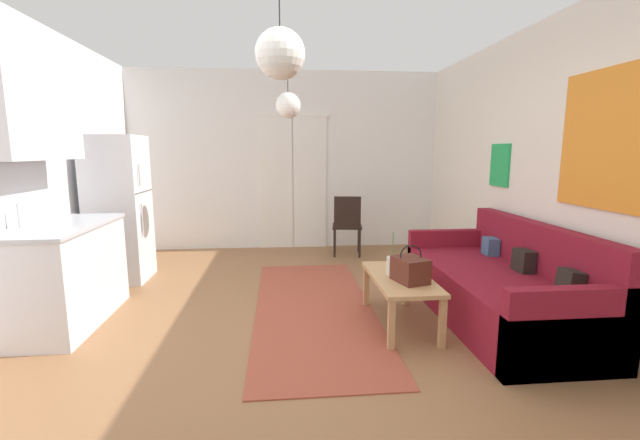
# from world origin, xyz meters

# --- Properties ---
(ground_plane) EXTENTS (5.29, 7.37, 0.10)m
(ground_plane) POSITION_xyz_m (0.00, 0.00, -0.05)
(ground_plane) COLOR #8E603D
(wall_back) EXTENTS (4.89, 0.13, 2.72)m
(wall_back) POSITION_xyz_m (0.00, 3.43, 1.35)
(wall_back) COLOR white
(wall_back) RESTS_ON ground_plane
(wall_right) EXTENTS (0.12, 6.97, 2.72)m
(wall_right) POSITION_xyz_m (2.39, 0.00, 1.36)
(wall_right) COLOR silver
(wall_right) RESTS_ON ground_plane
(area_rug) EXTENTS (1.12, 3.01, 0.01)m
(area_rug) POSITION_xyz_m (0.21, 0.72, 0.01)
(area_rug) COLOR #9E4733
(area_rug) RESTS_ON ground_plane
(couch) EXTENTS (0.95, 2.13, 0.87)m
(couch) POSITION_xyz_m (1.90, 0.31, 0.28)
(couch) COLOR maroon
(couch) RESTS_ON ground_plane
(coffee_table) EXTENTS (0.48, 1.02, 0.44)m
(coffee_table) POSITION_xyz_m (0.93, 0.27, 0.38)
(coffee_table) COLOR tan
(coffee_table) RESTS_ON ground_plane
(bamboo_vase) EXTENTS (0.10, 0.10, 0.38)m
(bamboo_vase) POSITION_xyz_m (0.87, 0.32, 0.52)
(bamboo_vase) COLOR beige
(bamboo_vase) RESTS_ON coffee_table
(handbag) EXTENTS (0.29, 0.34, 0.32)m
(handbag) POSITION_xyz_m (0.97, 0.12, 0.55)
(handbag) COLOR #512319
(handbag) RESTS_ON coffee_table
(refrigerator) EXTENTS (0.61, 0.63, 1.69)m
(refrigerator) POSITION_xyz_m (-1.97, 1.87, 0.85)
(refrigerator) COLOR white
(refrigerator) RESTS_ON ground_plane
(kitchen_counter) EXTENTS (0.64, 1.28, 2.14)m
(kitchen_counter) POSITION_xyz_m (-2.03, 0.59, 0.81)
(kitchen_counter) COLOR silver
(kitchen_counter) RESTS_ON ground_plane
(accent_chair) EXTENTS (0.47, 0.46, 0.88)m
(accent_chair) POSITION_xyz_m (0.86, 2.74, 0.49)
(accent_chair) COLOR black
(accent_chair) RESTS_ON ground_plane
(pendant_lamp_near) EXTENTS (0.30, 0.30, 0.79)m
(pendant_lamp_near) POSITION_xyz_m (-0.08, -0.58, 2.08)
(pendant_lamp_near) COLOR black
(pendant_lamp_far) EXTENTS (0.30, 0.30, 0.82)m
(pendant_lamp_far) POSITION_xyz_m (0.01, 1.92, 2.04)
(pendant_lamp_far) COLOR black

